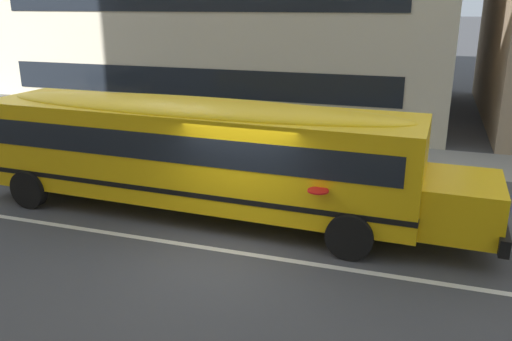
% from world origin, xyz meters
% --- Properties ---
extents(ground_plane, '(400.00, 400.00, 0.00)m').
position_xyz_m(ground_plane, '(0.00, 0.00, 0.00)').
color(ground_plane, '#424244').
extents(sidewalk_far, '(120.00, 3.00, 0.01)m').
position_xyz_m(sidewalk_far, '(0.00, 8.13, 0.01)').
color(sidewalk_far, gray).
rests_on(sidewalk_far, ground_plane).
extents(lane_centreline, '(110.00, 0.16, 0.01)m').
position_xyz_m(lane_centreline, '(0.00, 0.00, 0.00)').
color(lane_centreline, silver).
rests_on(lane_centreline, ground_plane).
extents(school_bus, '(12.40, 3.16, 2.76)m').
position_xyz_m(school_bus, '(-1.36, 1.79, 1.64)').
color(school_bus, yellow).
rests_on(school_bus, ground_plane).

